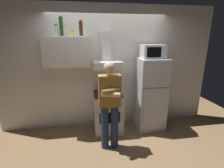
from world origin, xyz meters
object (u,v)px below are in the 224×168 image
(upper_cabinet, at_px, (67,52))
(refrigerator, at_px, (150,94))
(range_hood, at_px, (107,59))
(bottle_wine_green, at_px, (61,27))
(person_standing, at_px, (110,103))
(stove_oven, at_px, (108,112))
(bottle_canister_steel, at_px, (56,30))
(bottle_rum_dark, at_px, (81,28))
(microwave, at_px, (152,52))
(bottle_spice_jar, at_px, (72,33))

(upper_cabinet, distance_m, refrigerator, 2.00)
(range_hood, bearing_deg, bottle_wine_green, -179.91)
(person_standing, bearing_deg, stove_oven, 85.28)
(range_hood, height_order, person_standing, range_hood)
(range_hood, xyz_separation_m, refrigerator, (0.95, -0.13, -0.80))
(bottle_canister_steel, bearing_deg, upper_cabinet, 5.82)
(bottle_rum_dark, xyz_separation_m, bottle_wine_green, (-0.37, 0.03, 0.03))
(microwave, bearing_deg, bottle_spice_jar, 175.09)
(bottle_rum_dark, bearing_deg, bottle_spice_jar, 158.79)
(bottle_wine_green, bearing_deg, refrigerator, -3.92)
(bottle_canister_steel, bearing_deg, range_hood, 1.07)
(bottle_spice_jar, bearing_deg, bottle_wine_green, -170.25)
(bottle_rum_dark, bearing_deg, refrigerator, -3.58)
(range_hood, height_order, bottle_wine_green, bottle_wine_green)
(stove_oven, distance_m, refrigerator, 1.02)
(person_standing, bearing_deg, refrigerator, 31.23)
(refrigerator, xyz_separation_m, bottle_canister_steel, (-1.91, 0.11, 1.35))
(upper_cabinet, height_order, refrigerator, upper_cabinet)
(microwave, relative_size, bottle_spice_jar, 3.88)
(range_hood, relative_size, bottle_rum_dark, 2.58)
(range_hood, relative_size, microwave, 1.56)
(bottle_canister_steel, bearing_deg, bottle_rum_dark, -2.11)
(range_hood, height_order, microwave, range_hood)
(upper_cabinet, distance_m, bottle_spice_jar, 0.38)
(bottle_canister_steel, height_order, bottle_rum_dark, bottle_rum_dark)
(microwave, height_order, bottle_canister_steel, bottle_canister_steel)
(range_hood, distance_m, refrigerator, 1.25)
(range_hood, relative_size, bottle_canister_steel, 3.46)
(bottle_canister_steel, bearing_deg, bottle_wine_green, 9.77)
(bottle_canister_steel, bearing_deg, person_standing, -38.02)
(microwave, xyz_separation_m, bottle_wine_green, (-1.82, 0.11, 0.48))
(bottle_rum_dark, height_order, bottle_spice_jar, bottle_rum_dark)
(upper_cabinet, bearing_deg, bottle_spice_jar, 14.71)
(upper_cabinet, relative_size, person_standing, 0.55)
(upper_cabinet, height_order, stove_oven, upper_cabinet)
(bottle_canister_steel, distance_m, bottle_wine_green, 0.12)
(bottle_spice_jar, bearing_deg, bottle_rum_dark, -21.21)
(range_hood, bearing_deg, bottle_rum_dark, -176.00)
(microwave, relative_size, person_standing, 0.29)
(upper_cabinet, relative_size, stove_oven, 1.03)
(stove_oven, xyz_separation_m, microwave, (0.95, 0.02, 1.31))
(bottle_rum_dark, relative_size, bottle_wine_green, 0.81)
(stove_oven, height_order, range_hood, range_hood)
(upper_cabinet, relative_size, bottle_rum_dark, 3.09)
(stove_oven, xyz_separation_m, person_standing, (-0.05, -0.61, 0.47))
(microwave, relative_size, bottle_rum_dark, 1.65)
(stove_oven, distance_m, bottle_spice_jar, 1.81)
(bottle_rum_dark, distance_m, bottle_spice_jar, 0.20)
(stove_oven, xyz_separation_m, bottle_rum_dark, (-0.50, 0.09, 1.76))
(range_hood, distance_m, bottle_rum_dark, 0.78)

